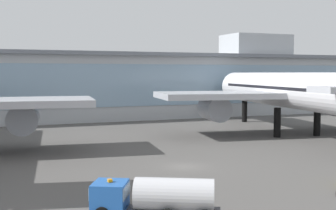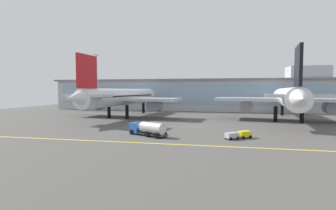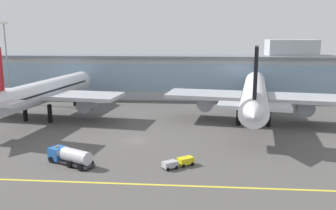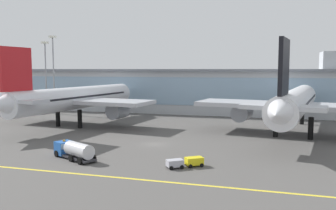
% 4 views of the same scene
% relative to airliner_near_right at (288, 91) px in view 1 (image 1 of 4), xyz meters
% --- Properties ---
extents(ground_plane, '(203.60, 203.60, 0.00)m').
position_rel_airliner_near_right_xyz_m(ground_plane, '(-26.64, -17.44, -7.21)').
color(ground_plane, '#514F4C').
extents(terminal_building, '(148.43, 14.00, 19.86)m').
position_rel_airliner_near_right_xyz_m(terminal_building, '(-25.09, 33.96, 0.53)').
color(terminal_building, '#ADB2B7').
rests_on(terminal_building, ground).
extents(airliner_near_right, '(44.79, 56.82, 19.72)m').
position_rel_airliner_near_right_xyz_m(airliner_near_right, '(0.00, 0.00, 0.00)').
color(airliner_near_right, black).
rests_on(airliner_near_right, ground).
extents(fuel_tanker_truck, '(9.13, 6.37, 2.90)m').
position_rel_airliner_near_right_xyz_m(fuel_tanker_truck, '(-35.75, -32.09, -5.70)').
color(fuel_tanker_truck, black).
rests_on(fuel_tanker_truck, ground).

